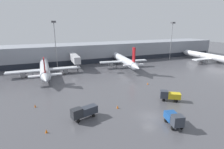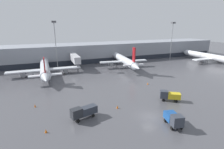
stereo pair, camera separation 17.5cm
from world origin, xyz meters
name	(u,v)px [view 1 (the left image)]	position (x,y,z in m)	size (l,w,h in m)	color
ground_plane	(150,117)	(0.00, 0.00, 0.00)	(320.00, 320.00, 0.00)	#4C4C51
terminal_building	(83,53)	(-0.03, 61.92, 4.49)	(160.00, 29.44, 9.00)	gray
parked_jet_1	(212,57)	(59.61, 34.76, 2.67)	(23.52, 39.76, 9.95)	silver
parked_jet_2	(45,68)	(-19.30, 41.13, 2.65)	(26.45, 34.94, 8.65)	silver
parked_jet_3	(124,60)	(13.75, 41.60, 3.32)	(21.48, 34.51, 10.30)	silver
service_truck_0	(174,119)	(2.31, -4.51, 1.50)	(2.94, 4.67, 2.72)	#19478C
service_truck_1	(84,112)	(-12.81, 4.42, 1.52)	(5.75, 3.11, 2.62)	#2D333D
service_truck_2	(170,95)	(9.10, 5.01, 1.45)	(5.08, 4.07, 2.55)	gold
traffic_cone_1	(35,106)	(-22.27, 13.59, 0.37)	(0.36, 0.36, 0.75)	orange
traffic_cone_2	(148,83)	(10.98, 17.69, 0.30)	(0.48, 0.48, 0.60)	orange
traffic_cone_3	(46,131)	(-20.20, 2.03, 0.35)	(0.44, 0.44, 0.71)	orange
traffic_cone_4	(118,107)	(-4.70, 5.96, 0.36)	(0.45, 0.45, 0.73)	orange
apron_light_mast_1	(172,30)	(45.95, 49.74, 15.46)	(1.80, 1.80, 19.80)	gray
apron_light_mast_2	(54,32)	(-14.02, 50.10, 15.58)	(1.80, 1.80, 19.97)	gray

